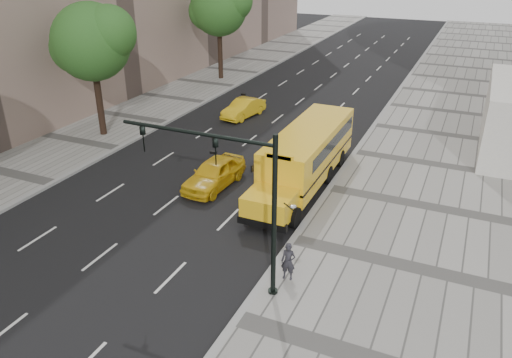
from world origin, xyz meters
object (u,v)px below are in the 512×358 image
at_px(school_bus, 307,152).
at_px(traffic_signal, 237,191).
at_px(pedestrian, 288,262).
at_px(tree_b, 92,41).
at_px(taxi_far, 243,108).
at_px(taxi_near, 214,173).
at_px(tree_c, 220,7).

height_order(school_bus, traffic_signal, traffic_signal).
relative_size(pedestrian, traffic_signal, 0.24).
bearing_deg(tree_b, taxi_far, 47.90).
xyz_separation_m(taxi_near, pedestrian, (6.62, -6.26, 0.16)).
relative_size(taxi_near, pedestrian, 2.90).
xyz_separation_m(tree_b, taxi_far, (6.88, 7.62, -5.66)).
bearing_deg(taxi_near, tree_c, 119.89).
xyz_separation_m(tree_b, school_bus, (14.91, -1.23, -4.57)).
bearing_deg(school_bus, traffic_signal, -86.00).
relative_size(tree_b, taxi_near, 1.95).
distance_m(tree_b, taxi_near, 12.56).
bearing_deg(tree_b, traffic_signal, -35.49).
bearing_deg(taxi_near, traffic_signal, -52.31).
bearing_deg(taxi_far, taxi_near, -62.93).
relative_size(tree_b, taxi_far, 2.12).
height_order(tree_c, taxi_near, tree_c).
bearing_deg(pedestrian, taxi_near, 132.51).
height_order(taxi_near, traffic_signal, traffic_signal).
bearing_deg(pedestrian, tree_c, 118.14).
distance_m(tree_c, pedestrian, 32.76).
xyz_separation_m(pedestrian, traffic_signal, (-1.61, -1.03, 3.17)).
bearing_deg(school_bus, taxi_far, 132.21).
bearing_deg(taxi_far, school_bus, -38.64).
relative_size(school_bus, taxi_far, 2.80).
bearing_deg(tree_c, school_bus, -51.00).
xyz_separation_m(tree_b, traffic_signal, (15.60, -11.12, -2.25)).
xyz_separation_m(school_bus, taxi_far, (-8.02, 8.85, -1.08)).
relative_size(tree_c, taxi_far, 2.25).
distance_m(tree_b, school_bus, 15.64).
bearing_deg(traffic_signal, school_bus, 94.00).
height_order(tree_c, taxi_far, tree_c).
distance_m(taxi_far, traffic_signal, 20.95).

